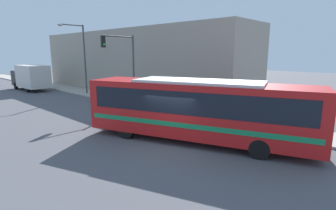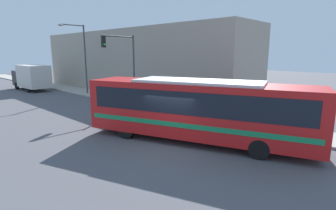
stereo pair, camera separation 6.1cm
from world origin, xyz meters
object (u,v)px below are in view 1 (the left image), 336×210
delivery_truck (31,77)px  parking_meter (133,94)px  street_lamp (81,53)px  city_bus (197,107)px  fire_hydrant (182,108)px  traffic_light_pole (124,58)px

delivery_truck → parking_meter: delivery_truck is taller
street_lamp → city_bus: bearing=-102.1°
fire_hydrant → street_lamp: size_ratio=0.10×
city_bus → fire_hydrant: bearing=28.9°
street_lamp → fire_hydrant: bearing=-89.5°
delivery_truck → street_lamp: street_lamp is taller
fire_hydrant → delivery_truck: bearing=96.7°
city_bus → traffic_light_pole: 10.91m
city_bus → traffic_light_pole: (3.20, 10.17, 2.30)m
parking_meter → street_lamp: street_lamp is taller
city_bus → traffic_light_pole: traffic_light_pole is taller
street_lamp → parking_meter: bearing=-89.1°
fire_hydrant → street_lamp: street_lamp is taller
city_bus → street_lamp: 19.14m
delivery_truck → traffic_light_pole: 16.79m
traffic_light_pole → street_lamp: bearing=84.7°
delivery_truck → fire_hydrant: (2.62, -22.21, -1.19)m
fire_hydrant → street_lamp: (-0.13, 14.05, 4.03)m
traffic_light_pole → delivery_truck: bearing=95.9°
traffic_light_pole → parking_meter: bearing=-3.4°
fire_hydrant → parking_meter: size_ratio=0.58×
delivery_truck → parking_meter: bearing=-81.0°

